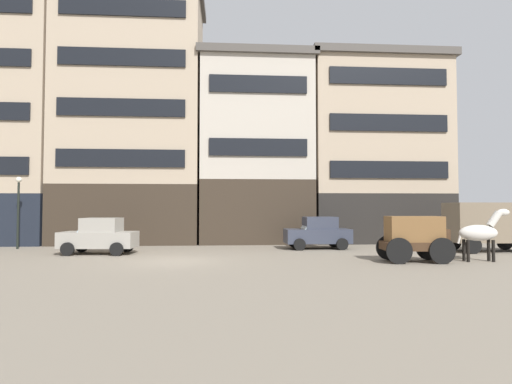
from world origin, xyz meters
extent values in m
plane|color=slate|center=(0.00, 0.00, 0.00)|extent=(120.00, 120.00, 0.00)
cube|color=#33281E|center=(-4.21, 10.00, 1.91)|extent=(9.29, 5.12, 3.82)
cube|color=tan|center=(-4.21, 10.00, 10.14)|extent=(9.29, 5.12, 12.63)
cube|color=black|center=(-4.21, 7.38, 5.40)|extent=(7.80, 0.12, 1.10)
cube|color=black|center=(-4.21, 7.38, 8.56)|extent=(7.80, 0.12, 1.10)
cube|color=black|center=(-4.21, 7.38, 11.71)|extent=(7.80, 0.12, 1.10)
cube|color=black|center=(-4.21, 7.38, 14.87)|extent=(7.80, 0.12, 1.10)
cube|color=#33281E|center=(4.28, 10.00, 2.08)|extent=(7.39, 5.12, 4.15)
cube|color=#B7AD9E|center=(4.28, 10.00, 8.18)|extent=(7.39, 5.12, 8.05)
cube|color=#47423D|center=(4.28, 10.00, 12.46)|extent=(7.89, 5.62, 0.50)
cube|color=black|center=(4.28, 7.38, 6.17)|extent=(6.21, 0.12, 1.10)
cube|color=black|center=(4.28, 7.38, 10.19)|extent=(6.21, 0.12, 1.10)
cube|color=black|center=(12.76, 10.00, 1.64)|extent=(9.26, 5.12, 3.28)
cube|color=tan|center=(12.76, 10.00, 7.85)|extent=(9.26, 5.12, 9.13)
cube|color=#47423D|center=(12.76, 10.00, 12.66)|extent=(9.76, 5.62, 0.50)
cube|color=black|center=(12.76, 7.38, 4.80)|extent=(7.78, 0.12, 1.10)
cube|color=black|center=(12.76, 7.38, 7.85)|extent=(7.78, 0.12, 1.10)
cube|color=black|center=(12.76, 7.38, 10.89)|extent=(7.78, 0.12, 1.10)
cube|color=#3D2819|center=(10.42, -0.98, 0.70)|extent=(2.78, 1.48, 0.36)
cube|color=brown|center=(10.42, -0.98, 1.43)|extent=(2.36, 1.25, 1.10)
cube|color=#3D2819|center=(11.57, -1.06, 1.18)|extent=(0.47, 1.06, 0.50)
cylinder|color=black|center=(11.37, -0.33, 0.55)|extent=(1.10, 0.15, 1.10)
cylinder|color=black|center=(11.27, -1.75, 0.55)|extent=(1.10, 0.15, 1.10)
cylinder|color=black|center=(9.57, -0.21, 0.55)|extent=(1.10, 0.15, 1.10)
cylinder|color=black|center=(9.48, -1.63, 0.55)|extent=(1.10, 0.15, 1.10)
ellipsoid|color=beige|center=(13.32, -0.98, 1.25)|extent=(1.74, 0.71, 0.70)
cylinder|color=beige|center=(14.04, -1.03, 1.85)|extent=(0.68, 0.36, 0.76)
ellipsoid|color=beige|center=(14.44, -1.06, 2.15)|extent=(0.57, 0.28, 0.30)
cylinder|color=beige|center=(12.52, -0.93, 1.10)|extent=(0.27, 0.12, 0.65)
cylinder|color=black|center=(13.88, -0.84, 0.47)|extent=(0.14, 0.14, 0.95)
cylinder|color=black|center=(13.86, -1.20, 0.47)|extent=(0.14, 0.14, 0.95)
cylinder|color=black|center=(12.78, -0.77, 0.47)|extent=(0.14, 0.14, 0.95)
cylinder|color=black|center=(12.76, -1.13, 0.47)|extent=(0.14, 0.14, 0.95)
cube|color=#333847|center=(17.41, 2.82, 1.27)|extent=(1.42, 1.72, 1.50)
cube|color=#756651|center=(15.61, 2.84, 1.57)|extent=(2.82, 1.93, 2.10)
cylinder|color=black|center=(17.87, 3.76, 0.42)|extent=(0.84, 0.23, 0.84)
cylinder|color=black|center=(14.87, 3.80, 0.42)|extent=(0.84, 0.23, 0.84)
cylinder|color=black|center=(14.85, 1.90, 0.42)|extent=(0.84, 0.23, 0.84)
cube|color=#333847|center=(7.48, 4.97, 0.73)|extent=(3.74, 1.69, 0.80)
cube|color=#333847|center=(7.63, 4.98, 1.48)|extent=(1.83, 1.48, 0.70)
cube|color=silver|center=(6.78, 4.96, 1.35)|extent=(0.37, 1.32, 0.56)
cylinder|color=black|center=(6.30, 4.11, 0.33)|extent=(0.66, 0.20, 0.66)
cylinder|color=black|center=(6.26, 5.78, 0.33)|extent=(0.66, 0.20, 0.66)
cylinder|color=black|center=(8.70, 4.16, 0.33)|extent=(0.66, 0.20, 0.66)
cylinder|color=black|center=(8.66, 5.84, 0.33)|extent=(0.66, 0.20, 0.66)
cube|color=gray|center=(-4.20, 3.14, 0.73)|extent=(3.80, 1.85, 0.80)
cube|color=gray|center=(-4.05, 3.13, 1.48)|extent=(1.89, 1.56, 0.70)
cube|color=silver|center=(-4.90, 3.19, 1.35)|extent=(0.42, 1.33, 0.56)
cylinder|color=black|center=(-5.45, 2.38, 0.33)|extent=(0.67, 0.22, 0.66)
cylinder|color=black|center=(-5.34, 4.06, 0.33)|extent=(0.67, 0.22, 0.66)
cylinder|color=black|center=(-3.06, 2.22, 0.33)|extent=(0.67, 0.22, 0.66)
cylinder|color=black|center=(-2.95, 3.90, 0.33)|extent=(0.67, 0.22, 0.66)
cylinder|color=#38332D|center=(12.30, 4.12, 0.42)|extent=(0.16, 0.16, 0.85)
cylinder|color=#38332D|center=(12.50, 4.12, 0.42)|extent=(0.16, 0.16, 0.85)
cylinder|color=#38332D|center=(12.40, 4.12, 1.16)|extent=(0.46, 0.46, 0.62)
sphere|color=tan|center=(12.40, 4.12, 1.60)|extent=(0.22, 0.22, 0.22)
cylinder|color=#38332D|center=(12.40, 4.12, 1.70)|extent=(0.28, 0.28, 0.02)
cylinder|color=#38332D|center=(12.40, 4.12, 1.75)|extent=(0.18, 0.18, 0.09)
cylinder|color=black|center=(-9.61, 6.08, 1.90)|extent=(0.12, 0.12, 3.80)
sphere|color=silver|center=(-9.61, 6.08, 3.96)|extent=(0.32, 0.32, 0.32)
camera|label=1|loc=(2.31, -18.40, 2.35)|focal=28.94mm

